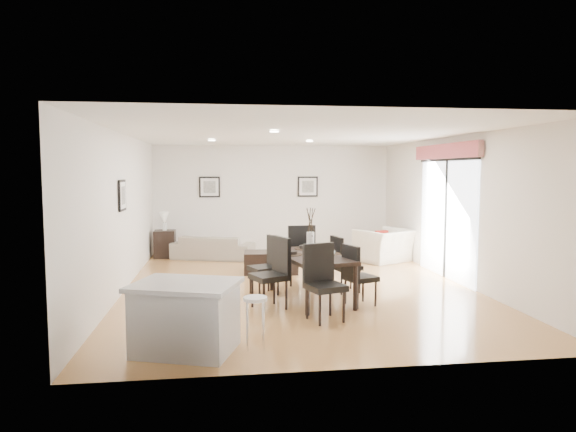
{
  "coord_description": "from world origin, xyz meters",
  "views": [
    {
      "loc": [
        -1.37,
        -9.04,
        2.06
      ],
      "look_at": [
        -0.09,
        0.4,
        1.22
      ],
      "focal_mm": 32.0,
      "sensor_mm": 36.0,
      "label": 1
    }
  ],
  "objects": [
    {
      "name": "ground",
      "position": [
        0.0,
        0.0,
        0.0
      ],
      "size": [
        8.0,
        8.0,
        0.0
      ],
      "primitive_type": "plane",
      "color": "tan",
      "rests_on": "ground"
    },
    {
      "name": "wall_back",
      "position": [
        0.0,
        4.0,
        1.35
      ],
      "size": [
        6.0,
        0.04,
        2.7
      ],
      "primitive_type": "cube",
      "color": "white",
      "rests_on": "ground"
    },
    {
      "name": "wall_front",
      "position": [
        0.0,
        -4.0,
        1.35
      ],
      "size": [
        6.0,
        0.04,
        2.7
      ],
      "primitive_type": "cube",
      "color": "white",
      "rests_on": "ground"
    },
    {
      "name": "wall_left",
      "position": [
        -3.0,
        0.0,
        1.35
      ],
      "size": [
        0.04,
        8.0,
        2.7
      ],
      "primitive_type": "cube",
      "color": "white",
      "rests_on": "ground"
    },
    {
      "name": "wall_right",
      "position": [
        3.0,
        0.0,
        1.35
      ],
      "size": [
        0.04,
        8.0,
        2.7
      ],
      "primitive_type": "cube",
      "color": "white",
      "rests_on": "ground"
    },
    {
      "name": "ceiling",
      "position": [
        0.0,
        0.0,
        2.7
      ],
      "size": [
        6.0,
        8.0,
        0.02
      ],
      "primitive_type": "cube",
      "color": "white",
      "rests_on": "wall_back"
    },
    {
      "name": "sofa",
      "position": [
        -1.52,
        2.96,
        0.27
      ],
      "size": [
        2.01,
        1.28,
        0.55
      ],
      "primitive_type": "imported",
      "rotation": [
        0.0,
        0.0,
        2.82
      ],
      "color": "gray",
      "rests_on": "ground"
    },
    {
      "name": "armchair",
      "position": [
        2.34,
        2.08,
        0.37
      ],
      "size": [
        1.46,
        1.4,
        0.73
      ],
      "primitive_type": "imported",
      "rotation": [
        0.0,
        0.0,
        3.63
      ],
      "color": "silver",
      "rests_on": "ground"
    },
    {
      "name": "courtyard_plant_b",
      "position": [
        5.89,
        0.72,
        0.34
      ],
      "size": [
        0.45,
        0.45,
        0.68
      ],
      "primitive_type": "imported",
      "rotation": [
        0.0,
        0.0,
        0.21
      ],
      "color": "#3A5926",
      "rests_on": "ground"
    },
    {
      "name": "dining_table",
      "position": [
        0.07,
        -1.09,
        0.66
      ],
      "size": [
        1.23,
        1.9,
        0.73
      ],
      "rotation": [
        0.0,
        0.0,
        0.21
      ],
      "color": "black",
      "rests_on": "ground"
    },
    {
      "name": "dining_chair_wnear",
      "position": [
        -0.55,
        -1.49,
        0.6
      ],
      "size": [
        0.63,
        0.63,
        1.07
      ],
      "rotation": [
        0.0,
        0.0,
        -1.17
      ],
      "color": "black",
      "rests_on": "ground"
    },
    {
      "name": "dining_chair_wfar",
      "position": [
        -0.56,
        -0.62,
        0.54
      ],
      "size": [
        0.57,
        0.57,
        0.97
      ],
      "rotation": [
        0.0,
        0.0,
        -1.19
      ],
      "color": "black",
      "rests_on": "ground"
    },
    {
      "name": "dining_chair_enear",
      "position": [
        0.69,
        -1.56,
        0.53
      ],
      "size": [
        0.54,
        0.54,
        0.94
      ],
      "rotation": [
        0.0,
        0.0,
        1.91
      ],
      "color": "black",
      "rests_on": "ground"
    },
    {
      "name": "dining_chair_efar",
      "position": [
        0.69,
        -0.67,
        0.53
      ],
      "size": [
        0.51,
        0.51,
        0.96
      ],
      "rotation": [
        0.0,
        0.0,
        1.77
      ],
      "color": "black",
      "rests_on": "ground"
    },
    {
      "name": "dining_chair_head",
      "position": [
        0.04,
        -2.17,
        0.59
      ],
      "size": [
        0.59,
        0.59,
        1.05
      ],
      "rotation": [
        0.0,
        0.0,
        0.3
      ],
      "color": "black",
      "rests_on": "ground"
    },
    {
      "name": "dining_chair_foot",
      "position": [
        0.07,
        -0.01,
        0.61
      ],
      "size": [
        0.52,
        0.52,
        1.09
      ],
      "rotation": [
        0.0,
        0.0,
        3.21
      ],
      "color": "black",
      "rests_on": "ground"
    },
    {
      "name": "vase",
      "position": [
        0.07,
        -1.09,
        1.04
      ],
      "size": [
        0.96,
        1.48,
        0.75
      ],
      "color": "white",
      "rests_on": "dining_table"
    },
    {
      "name": "coffee_table",
      "position": [
        -0.34,
        1.15,
        0.21
      ],
      "size": [
        1.12,
        0.72,
        0.43
      ],
      "primitive_type": "cube",
      "rotation": [
        0.0,
        0.0,
        -0.07
      ],
      "color": "black",
      "rests_on": "ground"
    },
    {
      "name": "side_table",
      "position": [
        -2.66,
        3.34,
        0.32
      ],
      "size": [
        0.49,
        0.49,
        0.65
      ],
      "primitive_type": "cube",
      "rotation": [
        0.0,
        0.0,
        -0.01
      ],
      "color": "black",
      "rests_on": "ground"
    },
    {
      "name": "table_lamp",
      "position": [
        -2.66,
        3.34,
        0.93
      ],
      "size": [
        0.23,
        0.23,
        0.43
      ],
      "color": "white",
      "rests_on": "side_table"
    },
    {
      "name": "cushion",
      "position": [
        2.24,
        1.98,
        0.57
      ],
      "size": [
        0.32,
        0.16,
        0.3
      ],
      "primitive_type": "cube",
      "rotation": [
        0.0,
        0.0,
        3.38
      ],
      "color": "maroon",
      "rests_on": "armchair"
    },
    {
      "name": "kitchen_island",
      "position": [
        -1.76,
        -3.23,
        0.41
      ],
      "size": [
        1.37,
        1.2,
        0.8
      ],
      "rotation": [
        0.0,
        0.0,
        -0.33
      ],
      "color": "silver",
      "rests_on": "ground"
    },
    {
      "name": "bar_stool",
      "position": [
        -0.97,
        -3.23,
        0.52
      ],
      "size": [
        0.28,
        0.28,
        0.61
      ],
      "color": "white",
      "rests_on": "ground"
    },
    {
      "name": "framed_print_back_left",
      "position": [
        -1.6,
        3.97,
        1.65
      ],
      "size": [
        0.52,
        0.04,
        0.52
      ],
      "color": "black",
      "rests_on": "wall_back"
    },
    {
      "name": "framed_print_back_right",
      "position": [
        0.9,
        3.97,
        1.65
      ],
      "size": [
        0.52,
        0.04,
        0.52
      ],
      "color": "black",
      "rests_on": "wall_back"
    },
    {
      "name": "framed_print_left_wall",
      "position": [
        -2.97,
        -0.2,
        1.65
      ],
      "size": [
        0.04,
        0.52,
        0.52
      ],
      "rotation": [
        0.0,
        0.0,
        1.57
      ],
      "color": "black",
      "rests_on": "wall_left"
    },
    {
      "name": "sliding_door",
      "position": [
        2.96,
        0.3,
        1.66
      ],
      "size": [
        0.12,
        2.7,
        2.57
      ],
      "color": "white",
      "rests_on": "wall_right"
    }
  ]
}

